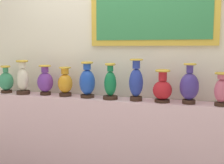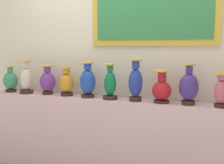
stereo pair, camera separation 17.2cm
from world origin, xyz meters
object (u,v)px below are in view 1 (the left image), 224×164
vase_jade (6,81)px  vase_violet (45,81)px  vase_crimson (162,89)px  vase_indigo (189,86)px  vase_sapphire (87,82)px  vase_amber (65,83)px  vase_emerald (110,84)px  vase_rose (221,90)px  vase_ivory (23,79)px  vase_cobalt (136,82)px

vase_jade → vase_violet: 0.52m
vase_crimson → vase_violet: bearing=179.0°
vase_indigo → vase_sapphire: bearing=179.5°
vase_violet → vase_amber: 0.25m
vase_violet → vase_emerald: (0.78, -0.03, 0.01)m
vase_violet → vase_crimson: bearing=-1.0°
vase_emerald → vase_rose: (1.07, -0.01, -0.01)m
vase_indigo → vase_rose: bearing=-4.2°
vase_jade → vase_ivory: bearing=-5.5°
vase_jade → vase_crimson: size_ratio=1.01×
vase_sapphire → vase_crimson: vase_sapphire is taller
vase_violet → vase_crimson: 1.32m
vase_jade → vase_indigo: vase_indigo is taller
vase_jade → vase_crimson: 1.84m
vase_sapphire → vase_rose: vase_sapphire is taller
vase_emerald → vase_cobalt: bearing=0.7°
vase_emerald → vase_crimson: (0.53, 0.01, -0.03)m
vase_ivory → vase_amber: 0.53m
vase_crimson → vase_jade: bearing=179.6°
vase_cobalt → vase_indigo: bearing=0.6°
vase_jade → vase_emerald: size_ratio=0.86×
vase_jade → vase_ivory: vase_ivory is taller
vase_jade → vase_emerald: 1.31m
vase_ivory → vase_rose: bearing=-0.2°
vase_crimson → vase_indigo: (0.25, 0.00, 0.03)m
vase_emerald → vase_cobalt: (0.27, 0.00, 0.03)m
vase_jade → vase_sapphire: (1.04, 0.00, 0.03)m
vase_amber → vase_cobalt: bearing=-1.4°
vase_amber → vase_sapphire: size_ratio=0.84×
vase_violet → vase_amber: vase_violet is taller
vase_ivory → vase_sapphire: bearing=1.8°
vase_amber → vase_cobalt: size_ratio=0.77×
vase_sapphire → vase_cobalt: size_ratio=0.91×
vase_emerald → vase_cobalt: 0.27m
vase_cobalt → vase_rose: size_ratio=1.36×
vase_sapphire → vase_rose: bearing=-1.3°
vase_ivory → vase_amber: bearing=3.2°
vase_violet → vase_rose: bearing=-1.3°
vase_ivory → vase_rose: (2.12, -0.01, -0.03)m
vase_sapphire → vase_indigo: 1.05m
vase_cobalt → vase_indigo: size_ratio=1.10×
vase_jade → vase_amber: size_ratio=1.00×
vase_amber → vase_crimson: size_ratio=1.01×
vase_jade → vase_violet: size_ratio=0.95×
vase_emerald → vase_rose: vase_emerald is taller
vase_rose → vase_jade: bearing=179.3°
vase_jade → vase_violet: bearing=1.2°
vase_ivory → vase_sapphire: 0.79m
vase_sapphire → vase_indigo: (1.05, -0.01, -0.00)m
vase_ivory → vase_amber: size_ratio=1.21×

